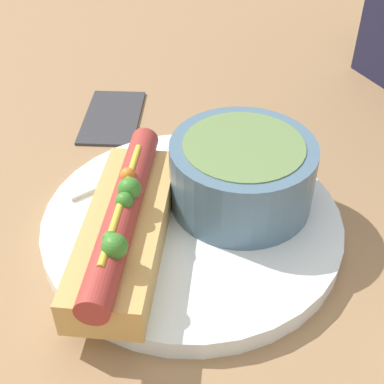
% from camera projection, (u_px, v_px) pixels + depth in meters
% --- Properties ---
extents(ground_plane, '(4.00, 4.00, 0.00)m').
position_uv_depth(ground_plane, '(192.00, 231.00, 0.45)').
color(ground_plane, '#93704C').
extents(dinner_plate, '(0.25, 0.25, 0.02)m').
position_uv_depth(dinner_plate, '(192.00, 224.00, 0.44)').
color(dinner_plate, white).
rests_on(dinner_plate, ground_plane).
extents(hot_dog, '(0.18, 0.14, 0.06)m').
position_uv_depth(hot_dog, '(125.00, 225.00, 0.40)').
color(hot_dog, tan).
rests_on(hot_dog, dinner_plate).
extents(soup_bowl, '(0.12, 0.12, 0.06)m').
position_uv_depth(soup_bowl, '(243.00, 173.00, 0.43)').
color(soup_bowl, slate).
rests_on(soup_bowl, dinner_plate).
extents(spoon, '(0.04, 0.16, 0.01)m').
position_uv_depth(spoon, '(177.00, 152.00, 0.50)').
color(spoon, '#B7B7BC').
rests_on(spoon, dinner_plate).
extents(napkin, '(0.12, 0.10, 0.01)m').
position_uv_depth(napkin, '(114.00, 115.00, 0.59)').
color(napkin, '#333338').
rests_on(napkin, ground_plane).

